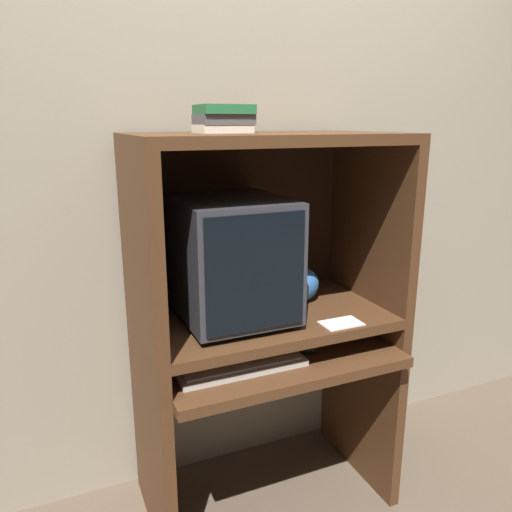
{
  "coord_description": "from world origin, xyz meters",
  "views": [
    {
      "loc": [
        -0.71,
        -1.28,
        1.46
      ],
      "look_at": [
        -0.04,
        0.26,
        1.0
      ],
      "focal_mm": 35.0,
      "sensor_mm": 36.0,
      "label": 1
    }
  ],
  "objects_px": {
    "crt_monitor": "(232,258)",
    "mouse": "(309,349)",
    "snack_bag": "(298,285)",
    "book_stack": "(223,119)",
    "keyboard": "(240,364)"
  },
  "relations": [
    {
      "from": "crt_monitor",
      "to": "keyboard",
      "type": "relative_size",
      "value": 0.98
    },
    {
      "from": "mouse",
      "to": "keyboard",
      "type": "bearing_deg",
      "value": -179.41
    },
    {
      "from": "mouse",
      "to": "book_stack",
      "type": "relative_size",
      "value": 0.38
    },
    {
      "from": "snack_bag",
      "to": "book_stack",
      "type": "relative_size",
      "value": 0.96
    },
    {
      "from": "snack_bag",
      "to": "book_stack",
      "type": "xyz_separation_m",
      "value": [
        -0.3,
        -0.02,
        0.61
      ]
    },
    {
      "from": "snack_bag",
      "to": "book_stack",
      "type": "height_order",
      "value": "book_stack"
    },
    {
      "from": "keyboard",
      "to": "snack_bag",
      "type": "relative_size",
      "value": 2.6
    },
    {
      "from": "mouse",
      "to": "snack_bag",
      "type": "distance_m",
      "value": 0.27
    },
    {
      "from": "crt_monitor",
      "to": "mouse",
      "type": "distance_m",
      "value": 0.42
    },
    {
      "from": "snack_bag",
      "to": "book_stack",
      "type": "bearing_deg",
      "value": -176.28
    },
    {
      "from": "book_stack",
      "to": "snack_bag",
      "type": "bearing_deg",
      "value": 3.72
    },
    {
      "from": "snack_bag",
      "to": "crt_monitor",
      "type": "bearing_deg",
      "value": -168.76
    },
    {
      "from": "keyboard",
      "to": "mouse",
      "type": "relative_size",
      "value": 6.59
    },
    {
      "from": "crt_monitor",
      "to": "mouse",
      "type": "relative_size",
      "value": 6.49
    },
    {
      "from": "crt_monitor",
      "to": "book_stack",
      "type": "distance_m",
      "value": 0.46
    }
  ]
}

